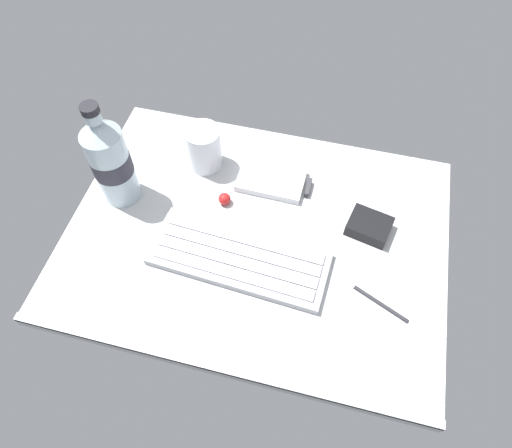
% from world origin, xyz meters
% --- Properties ---
extents(ground_plane, '(0.64, 0.48, 0.03)m').
position_xyz_m(ground_plane, '(0.00, -0.00, -0.01)').
color(ground_plane, '#B7BABC').
extents(keyboard, '(0.30, 0.13, 0.02)m').
position_xyz_m(keyboard, '(-0.01, -0.06, 0.01)').
color(keyboard, '#93969B').
rests_on(keyboard, ground_plane).
extents(handheld_device, '(0.13, 0.08, 0.02)m').
position_xyz_m(handheld_device, '(0.01, 0.11, 0.01)').
color(handheld_device, silver).
rests_on(handheld_device, ground_plane).
extents(juice_cup, '(0.06, 0.06, 0.09)m').
position_xyz_m(juice_cup, '(-0.13, 0.13, 0.04)').
color(juice_cup, silver).
rests_on(juice_cup, ground_plane).
extents(water_bottle, '(0.07, 0.07, 0.21)m').
position_xyz_m(water_bottle, '(-0.25, 0.03, 0.09)').
color(water_bottle, silver).
rests_on(water_bottle, ground_plane).
extents(charger_block, '(0.08, 0.07, 0.02)m').
position_xyz_m(charger_block, '(0.18, 0.05, 0.01)').
color(charger_block, black).
rests_on(charger_block, ground_plane).
extents(trackball_mouse, '(0.02, 0.02, 0.02)m').
position_xyz_m(trackball_mouse, '(-0.07, 0.05, 0.01)').
color(trackball_mouse, red).
rests_on(trackball_mouse, ground_plane).
extents(stylus_pen, '(0.09, 0.04, 0.01)m').
position_xyz_m(stylus_pen, '(0.22, -0.08, 0.00)').
color(stylus_pen, '#26262B').
rests_on(stylus_pen, ground_plane).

